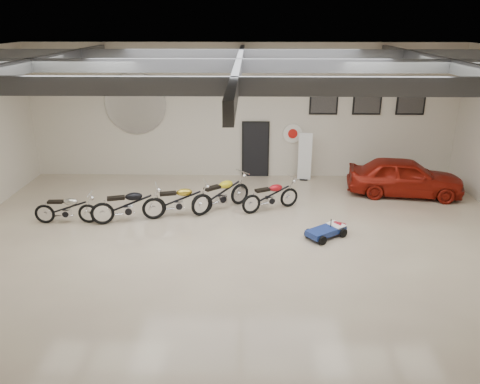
{
  "coord_description": "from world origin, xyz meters",
  "views": [
    {
      "loc": [
        0.25,
        -11.41,
        5.84
      ],
      "look_at": [
        0.0,
        1.2,
        1.1
      ],
      "focal_mm": 35.0,
      "sensor_mm": 36.0,
      "label": 1
    }
  ],
  "objects_px": {
    "banner_stand": "(305,157)",
    "motorcycle_gold": "(179,200)",
    "vintage_car": "(405,177)",
    "motorcycle_silver": "(66,208)",
    "motorcycle_black": "(128,205)",
    "go_kart": "(329,228)",
    "motorcycle_red": "(271,195)",
    "motorcycle_yellow": "(221,193)"
  },
  "relations": [
    {
      "from": "motorcycle_black",
      "to": "motorcycle_yellow",
      "type": "height_order",
      "value": "motorcycle_yellow"
    },
    {
      "from": "motorcycle_silver",
      "to": "motorcycle_red",
      "type": "bearing_deg",
      "value": 8.02
    },
    {
      "from": "vintage_car",
      "to": "motorcycle_silver",
      "type": "bearing_deg",
      "value": 111.86
    },
    {
      "from": "motorcycle_silver",
      "to": "go_kart",
      "type": "xyz_separation_m",
      "value": [
        7.74,
        -0.75,
        -0.22
      ]
    },
    {
      "from": "motorcycle_silver",
      "to": "motorcycle_gold",
      "type": "height_order",
      "value": "motorcycle_gold"
    },
    {
      "from": "motorcycle_black",
      "to": "banner_stand",
      "type": "bearing_deg",
      "value": 18.83
    },
    {
      "from": "motorcycle_black",
      "to": "motorcycle_red",
      "type": "distance_m",
      "value": 4.44
    },
    {
      "from": "motorcycle_silver",
      "to": "motorcycle_red",
      "type": "height_order",
      "value": "motorcycle_red"
    },
    {
      "from": "motorcycle_gold",
      "to": "motorcycle_red",
      "type": "relative_size",
      "value": 1.06
    },
    {
      "from": "motorcycle_red",
      "to": "vintage_car",
      "type": "xyz_separation_m",
      "value": [
        4.7,
        1.5,
        0.15
      ]
    },
    {
      "from": "banner_stand",
      "to": "motorcycle_gold",
      "type": "xyz_separation_m",
      "value": [
        -4.27,
        -3.53,
        -0.38
      ]
    },
    {
      "from": "motorcycle_silver",
      "to": "motorcycle_yellow",
      "type": "bearing_deg",
      "value": 11.6
    },
    {
      "from": "motorcycle_black",
      "to": "motorcycle_gold",
      "type": "relative_size",
      "value": 1.03
    },
    {
      "from": "vintage_car",
      "to": "motorcycle_red",
      "type": "bearing_deg",
      "value": 115.91
    },
    {
      "from": "banner_stand",
      "to": "motorcycle_yellow",
      "type": "relative_size",
      "value": 0.84
    },
    {
      "from": "motorcycle_silver",
      "to": "motorcycle_yellow",
      "type": "relative_size",
      "value": 0.85
    },
    {
      "from": "motorcycle_silver",
      "to": "go_kart",
      "type": "distance_m",
      "value": 7.78
    },
    {
      "from": "motorcycle_silver",
      "to": "vintage_car",
      "type": "height_order",
      "value": "vintage_car"
    },
    {
      "from": "banner_stand",
      "to": "go_kart",
      "type": "height_order",
      "value": "banner_stand"
    },
    {
      "from": "motorcycle_black",
      "to": "motorcycle_yellow",
      "type": "distance_m",
      "value": 2.92
    },
    {
      "from": "banner_stand",
      "to": "motorcycle_red",
      "type": "bearing_deg",
      "value": -103.8
    },
    {
      "from": "motorcycle_gold",
      "to": "motorcycle_yellow",
      "type": "distance_m",
      "value": 1.39
    },
    {
      "from": "banner_stand",
      "to": "vintage_car",
      "type": "bearing_deg",
      "value": -13.2
    },
    {
      "from": "motorcycle_gold",
      "to": "motorcycle_red",
      "type": "bearing_deg",
      "value": -3.27
    },
    {
      "from": "motorcycle_silver",
      "to": "motorcycle_gold",
      "type": "bearing_deg",
      "value": 7.84
    },
    {
      "from": "motorcycle_gold",
      "to": "motorcycle_yellow",
      "type": "height_order",
      "value": "motorcycle_yellow"
    },
    {
      "from": "motorcycle_yellow",
      "to": "vintage_car",
      "type": "height_order",
      "value": "vintage_car"
    },
    {
      "from": "motorcycle_yellow",
      "to": "vintage_car",
      "type": "relative_size",
      "value": 0.57
    },
    {
      "from": "motorcycle_gold",
      "to": "vintage_car",
      "type": "relative_size",
      "value": 0.54
    },
    {
      "from": "go_kart",
      "to": "banner_stand",
      "type": "bearing_deg",
      "value": 55.5
    },
    {
      "from": "go_kart",
      "to": "vintage_car",
      "type": "bearing_deg",
      "value": 10.75
    },
    {
      "from": "banner_stand",
      "to": "motorcycle_gold",
      "type": "distance_m",
      "value": 5.55
    },
    {
      "from": "banner_stand",
      "to": "motorcycle_gold",
      "type": "bearing_deg",
      "value": -129.1
    },
    {
      "from": "motorcycle_red",
      "to": "go_kart",
      "type": "distance_m",
      "value": 2.47
    },
    {
      "from": "motorcycle_yellow",
      "to": "banner_stand",
      "type": "bearing_deg",
      "value": 5.37
    },
    {
      "from": "motorcycle_black",
      "to": "go_kart",
      "type": "xyz_separation_m",
      "value": [
        5.91,
        -0.89,
        -0.3
      ]
    },
    {
      "from": "motorcycle_red",
      "to": "go_kart",
      "type": "xyz_separation_m",
      "value": [
        1.58,
        -1.89,
        -0.25
      ]
    },
    {
      "from": "motorcycle_black",
      "to": "go_kart",
      "type": "height_order",
      "value": "motorcycle_black"
    },
    {
      "from": "motorcycle_silver",
      "to": "go_kart",
      "type": "bearing_deg",
      "value": -7.97
    },
    {
      "from": "motorcycle_silver",
      "to": "motorcycle_black",
      "type": "distance_m",
      "value": 1.84
    },
    {
      "from": "banner_stand",
      "to": "motorcycle_red",
      "type": "xyz_separation_m",
      "value": [
        -1.4,
        -3.0,
        -0.41
      ]
    },
    {
      "from": "go_kart",
      "to": "vintage_car",
      "type": "xyz_separation_m",
      "value": [
        3.12,
        3.38,
        0.4
      ]
    }
  ]
}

